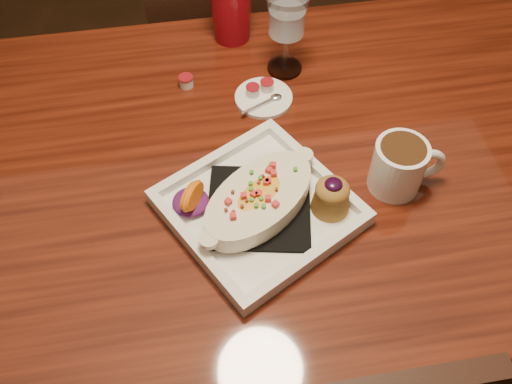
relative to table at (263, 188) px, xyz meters
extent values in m
plane|color=black|center=(0.00, 0.00, -0.65)|extent=(7.00, 7.00, 0.00)
cube|color=maroon|center=(0.00, 0.00, 0.08)|extent=(1.50, 0.90, 0.04)
cylinder|color=black|center=(0.67, 0.37, -0.30)|extent=(0.07, 0.07, 0.71)
cube|color=black|center=(0.00, 0.70, -0.20)|extent=(0.42, 0.42, 0.04)
cylinder|color=black|center=(0.17, 0.87, -0.43)|extent=(0.04, 0.04, 0.45)
cylinder|color=black|center=(-0.17, 0.87, -0.43)|extent=(0.04, 0.04, 0.45)
cylinder|color=black|center=(0.17, 0.53, -0.43)|extent=(0.04, 0.04, 0.45)
cylinder|color=black|center=(-0.17, 0.53, -0.43)|extent=(0.04, 0.04, 0.45)
cube|color=black|center=(0.00, 0.51, 0.05)|extent=(0.40, 0.03, 0.46)
cube|color=white|center=(-0.03, -0.12, 0.10)|extent=(0.39, 0.39, 0.01)
cube|color=black|center=(-0.03, -0.12, 0.11)|extent=(0.21, 0.21, 0.01)
ellipsoid|color=gold|center=(-0.03, -0.12, 0.14)|extent=(0.22, 0.20, 0.04)
ellipsoid|color=#5F155A|center=(-0.15, -0.10, 0.12)|extent=(0.07, 0.06, 0.02)
cone|color=olive|center=(0.09, -0.14, 0.13)|extent=(0.07, 0.07, 0.05)
ellipsoid|color=olive|center=(0.09, -0.14, 0.16)|extent=(0.06, 0.06, 0.03)
ellipsoid|color=black|center=(0.09, -0.14, 0.17)|extent=(0.03, 0.03, 0.01)
cylinder|color=white|center=(0.22, -0.10, 0.15)|extent=(0.10, 0.10, 0.10)
cylinder|color=#331D0D|center=(0.22, -0.10, 0.19)|extent=(0.08, 0.08, 0.02)
torus|color=white|center=(0.27, -0.11, 0.15)|extent=(0.07, 0.02, 0.07)
cylinder|color=silver|center=(0.09, 0.24, 0.10)|extent=(0.07, 0.07, 0.01)
cylinder|color=silver|center=(0.09, 0.24, 0.14)|extent=(0.01, 0.01, 0.09)
cone|color=silver|center=(0.09, 0.24, 0.24)|extent=(0.09, 0.09, 0.10)
cylinder|color=white|center=(0.03, 0.16, 0.10)|extent=(0.12, 0.12, 0.01)
cylinder|color=silver|center=(0.01, 0.16, 0.12)|extent=(0.03, 0.03, 0.02)
cylinder|color=#A6141F|center=(0.01, 0.16, 0.13)|extent=(0.03, 0.03, 0.00)
cylinder|color=silver|center=(0.04, 0.17, 0.12)|extent=(0.03, 0.03, 0.02)
cylinder|color=#A6141F|center=(0.04, 0.17, 0.13)|extent=(0.03, 0.03, 0.00)
cylinder|color=silver|center=(-0.13, 0.22, 0.11)|extent=(0.03, 0.03, 0.02)
cylinder|color=#A6141F|center=(-0.13, 0.22, 0.12)|extent=(0.03, 0.03, 0.00)
cone|color=#9E0B17|center=(-0.01, 0.37, 0.18)|extent=(0.09, 0.09, 0.16)
camera|label=1|loc=(-0.13, -0.70, 0.92)|focal=40.00mm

